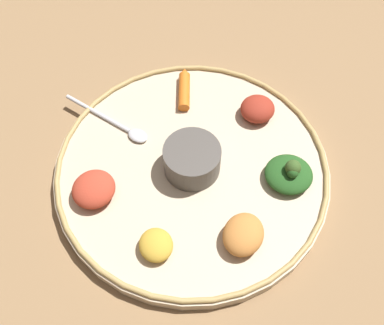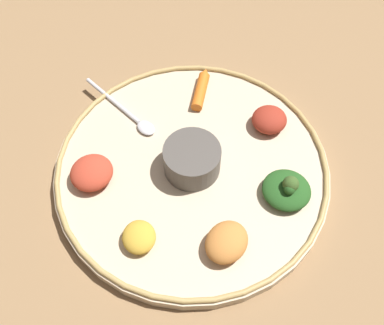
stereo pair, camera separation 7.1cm
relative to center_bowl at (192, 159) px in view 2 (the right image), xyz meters
name	(u,v)px [view 2 (the right image)]	position (x,y,z in m)	size (l,w,h in m)	color
ground_plane	(192,175)	(0.00, 0.00, -0.05)	(2.40, 2.40, 0.00)	olive
platter	(192,171)	(0.00, 0.00, -0.04)	(0.43, 0.43, 0.02)	#C6B293
platter_rim	(192,167)	(0.00, 0.00, -0.02)	(0.42, 0.42, 0.01)	tan
center_bowl	(192,159)	(0.00, 0.00, 0.00)	(0.09, 0.09, 0.05)	#4C4742
spoon	(130,115)	(-0.14, 0.02, -0.02)	(0.17, 0.04, 0.01)	silver
greens_pile	(287,189)	(0.14, 0.05, -0.01)	(0.09, 0.09, 0.05)	#23511E
carrot_near_spoon	(201,88)	(-0.08, 0.13, -0.02)	(0.05, 0.09, 0.02)	orange
mound_berbere_red	(92,173)	(-0.11, -0.11, -0.01)	(0.07, 0.06, 0.03)	#B73D28
mound_beet	(269,120)	(0.05, 0.14, -0.01)	(0.05, 0.06, 0.03)	maroon
mound_lentil_yellow	(139,237)	(0.01, -0.14, -0.01)	(0.05, 0.05, 0.03)	gold
mound_squash	(227,242)	(0.12, -0.08, -0.01)	(0.07, 0.06, 0.03)	#C67A38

